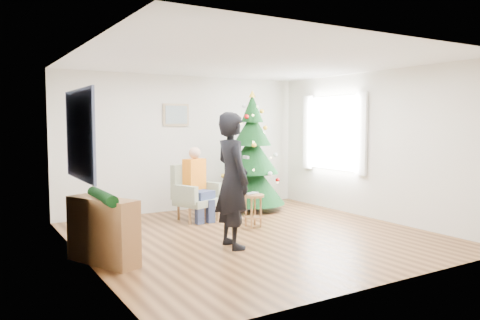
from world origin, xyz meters
TOP-DOWN VIEW (x-y plane):
  - floor at (0.00, 0.00)m, footprint 5.00×5.00m
  - ceiling at (0.00, 0.00)m, footprint 5.00×5.00m
  - wall_back at (0.00, 2.50)m, footprint 5.00×0.00m
  - wall_front at (0.00, -2.50)m, footprint 5.00×0.00m
  - wall_left at (-2.50, 0.00)m, footprint 0.00×5.00m
  - wall_right at (2.50, 0.00)m, footprint 0.00×5.00m
  - window_panel at (2.47, 1.00)m, footprint 0.04×1.30m
  - curtains at (2.44, 1.00)m, footprint 0.05×1.75m
  - christmas_tree at (1.11, 1.81)m, footprint 1.29×1.29m
  - stool at (0.30, 0.51)m, footprint 0.36×0.36m
  - laptop at (0.30, 0.51)m, footprint 0.34×0.29m
  - armchair at (-0.28, 1.49)m, footprint 0.85×0.84m
  - seated_person at (-0.26, 1.44)m, footprint 0.49×0.63m
  - standing_man at (-0.62, -0.38)m, footprint 0.48×0.70m
  - game_controller at (-0.42, -0.41)m, footprint 0.04×0.13m
  - console at (-2.33, -0.23)m, footprint 0.69×1.03m
  - garland at (-2.33, -0.23)m, footprint 0.14×0.90m
  - tapestry at (-2.46, 0.30)m, footprint 0.03×1.50m
  - framed_picture at (-0.20, 2.46)m, footprint 0.52×0.05m

SIDE VIEW (x-z plane):
  - floor at x=0.00m, z-range 0.00..0.00m
  - stool at x=0.30m, z-range 0.01..0.54m
  - armchair at x=-0.28m, z-range -0.13..0.84m
  - console at x=-2.33m, z-range 0.00..0.80m
  - laptop at x=0.30m, z-range 0.53..0.56m
  - seated_person at x=-0.26m, z-range 0.01..1.29m
  - garland at x=-2.33m, z-range 0.75..0.89m
  - standing_man at x=-0.62m, z-range 0.00..1.84m
  - christmas_tree at x=1.11m, z-range -0.12..2.21m
  - game_controller at x=-0.42m, z-range 1.21..1.25m
  - wall_back at x=0.00m, z-range -1.20..3.80m
  - wall_front at x=0.00m, z-range -1.20..3.80m
  - wall_left at x=-2.50m, z-range -1.20..3.80m
  - wall_right at x=2.50m, z-range -1.20..3.80m
  - window_panel at x=2.47m, z-range 0.80..2.20m
  - curtains at x=2.44m, z-range 0.75..2.25m
  - tapestry at x=-2.46m, z-range 0.98..2.12m
  - framed_picture at x=-0.20m, z-range 1.64..2.06m
  - ceiling at x=0.00m, z-range 2.60..2.60m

